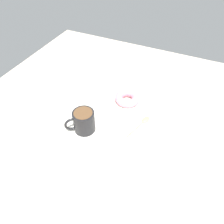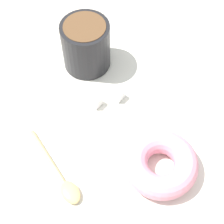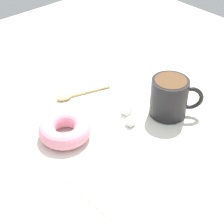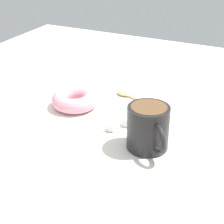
# 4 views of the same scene
# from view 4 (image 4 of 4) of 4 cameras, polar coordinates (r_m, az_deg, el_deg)

# --- Properties ---
(ground_plane) EXTENTS (1.20, 1.20, 0.02)m
(ground_plane) POSITION_cam_4_polar(r_m,az_deg,el_deg) (0.80, 1.15, -1.93)
(ground_plane) COLOR beige
(napkin) EXTENTS (0.37, 0.37, 0.00)m
(napkin) POSITION_cam_4_polar(r_m,az_deg,el_deg) (0.79, 0.00, -1.38)
(napkin) COLOR white
(napkin) RESTS_ON ground_plane
(coffee_cup) EXTENTS (0.09, 0.09, 0.08)m
(coffee_cup) POSITION_cam_4_polar(r_m,az_deg,el_deg) (0.68, 5.58, -2.29)
(coffee_cup) COLOR black
(coffee_cup) RESTS_ON napkin
(donut) EXTENTS (0.10, 0.10, 0.03)m
(donut) POSITION_cam_4_polar(r_m,az_deg,el_deg) (0.85, -5.68, 1.89)
(donut) COLOR pink
(donut) RESTS_ON napkin
(spoon) EXTENTS (0.05, 0.13, 0.01)m
(spoon) POSITION_cam_4_polar(r_m,az_deg,el_deg) (0.89, 2.69, 2.53)
(spoon) COLOR #D8B772
(spoon) RESTS_ON napkin
(sugar_cube) EXTENTS (0.02, 0.02, 0.02)m
(sugar_cube) POSITION_cam_4_polar(r_m,az_deg,el_deg) (0.77, 2.33, -1.51)
(sugar_cube) COLOR white
(sugar_cube) RESTS_ON napkin
(sugar_cube_extra) EXTENTS (0.02, 0.02, 0.02)m
(sugar_cube_extra) POSITION_cam_4_polar(r_m,az_deg,el_deg) (0.75, -0.02, -2.27)
(sugar_cube_extra) COLOR white
(sugar_cube_extra) RESTS_ON napkin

